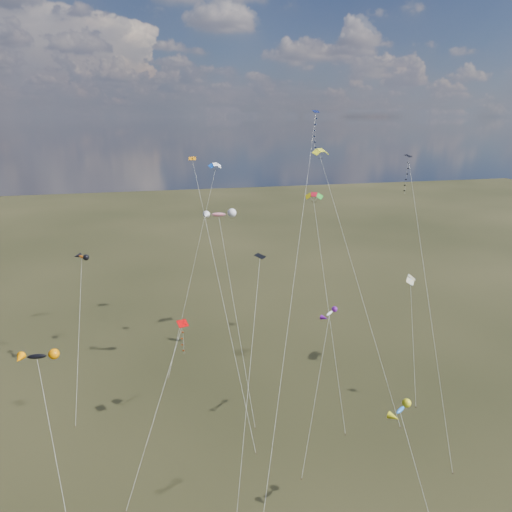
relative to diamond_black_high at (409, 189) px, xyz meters
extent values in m
plane|color=black|center=(-22.73, -21.62, -25.99)|extent=(400.00, 400.00, 0.00)
cube|color=black|center=(0.49, 1.78, 4.39)|extent=(1.24, 1.22, 0.32)
cylinder|color=silver|center=(-2.97, -10.87, -10.80)|extent=(6.95, 25.32, 30.39)
cube|color=#332316|center=(-6.43, -23.52, -25.93)|extent=(0.10, 0.10, 0.12)
cube|color=#0E1645|center=(-13.57, 1.51, 10.28)|extent=(0.90, 0.86, 0.33)
cylinder|color=silver|center=(-20.43, -11.68, -7.85)|extent=(13.75, 26.41, 36.28)
cube|color=black|center=(-24.65, -13.35, -3.96)|extent=(1.36, 1.37, 0.31)
cylinder|color=silver|center=(-27.15, -18.88, -14.97)|extent=(5.03, 11.10, 22.04)
cube|color=#C60406|center=(-32.61, -10.26, -12.02)|extent=(1.31, 1.26, 0.45)
cylinder|color=silver|center=(-36.02, -15.40, -19.01)|extent=(6.85, 10.31, 13.98)
cube|color=#332316|center=(-39.43, -20.54, -25.93)|extent=(0.10, 0.10, 0.12)
cube|color=#CA7207|center=(-29.42, 3.70, 4.47)|extent=(1.03, 0.98, 0.37)
cylinder|color=silver|center=(-27.55, -6.08, -10.76)|extent=(3.76, 19.58, 30.47)
cube|color=#332316|center=(-25.68, -15.86, -25.93)|extent=(0.10, 0.10, 0.12)
cylinder|color=silver|center=(-9.34, -4.77, -10.46)|extent=(3.02, 21.79, 31.07)
cube|color=#332316|center=(-7.85, -15.65, -25.93)|extent=(0.10, 0.10, 0.12)
cylinder|color=silver|center=(-29.35, 9.56, -11.85)|extent=(9.90, 15.75, 28.29)
cube|color=#332316|center=(-34.28, 1.71, -25.93)|extent=(0.10, 0.10, 0.12)
cylinder|color=silver|center=(-2.41, -8.41, -18.69)|extent=(2.80, 8.21, 14.60)
cube|color=#332316|center=(-3.80, -12.50, -25.93)|extent=(0.10, 0.10, 0.12)
cylinder|color=silver|center=(-14.25, -7.31, -13.14)|extent=(1.06, 15.94, 25.71)
cube|color=#332316|center=(-14.76, -15.27, -25.93)|extent=(0.10, 0.10, 0.12)
ellipsoid|color=black|center=(-46.89, -13.18, -12.59)|extent=(3.66, 1.50, 1.18)
cylinder|color=silver|center=(-45.22, -18.65, -19.29)|extent=(3.37, 10.96, 13.42)
ellipsoid|color=#D2570F|center=(-44.49, 5.66, -8.28)|extent=(2.22, 2.49, 0.95)
cylinder|color=silver|center=(-45.09, -0.34, -17.13)|extent=(1.22, 12.02, 17.72)
cube|color=#332316|center=(-45.69, -6.33, -25.93)|extent=(0.10, 0.10, 0.12)
ellipsoid|color=white|center=(-16.96, -13.89, -10.88)|extent=(2.47, 2.28, 0.69)
cylinder|color=silver|center=(-19.48, -17.22, -18.43)|extent=(5.08, 6.68, 15.12)
cube|color=#332316|center=(-22.01, -20.54, -25.93)|extent=(0.10, 0.10, 0.12)
ellipsoid|color=red|center=(-26.55, 1.11, -2.50)|extent=(3.99, 2.24, 1.40)
cylinder|color=silver|center=(-25.66, -5.27, -14.25)|extent=(1.81, 12.78, 23.50)
cube|color=#332316|center=(-24.77, -11.65, -25.93)|extent=(0.10, 0.10, 0.12)
ellipsoid|color=blue|center=(-16.45, -28.05, -13.38)|extent=(2.53, 2.05, 0.87)
cylinder|color=silver|center=(-15.59, -31.59, -19.69)|extent=(1.76, 7.11, 12.62)
camera|label=1|loc=(-35.46, -56.38, 9.60)|focal=32.00mm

